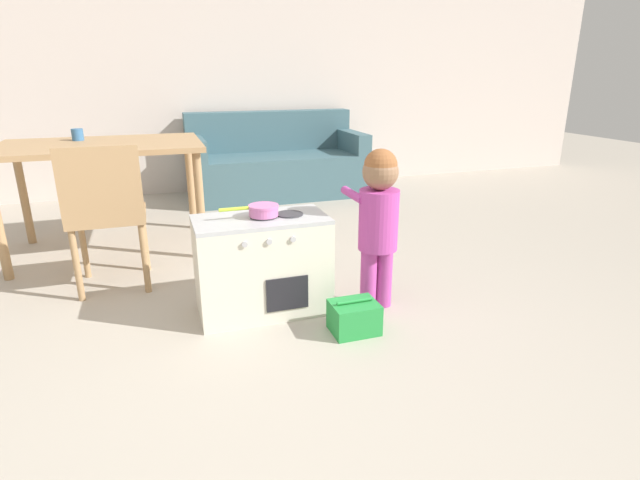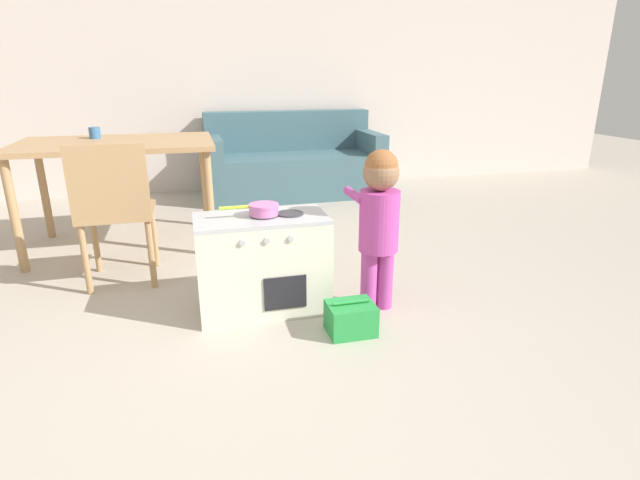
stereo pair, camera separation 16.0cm
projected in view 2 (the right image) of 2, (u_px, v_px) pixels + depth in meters
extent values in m
plane|color=#B2A899|center=(232.00, 403.00, 1.92)|extent=(16.00, 16.00, 0.00)
cube|color=beige|center=(188.00, 61.00, 4.95)|extent=(10.00, 0.06, 2.60)
cube|color=silver|center=(263.00, 266.00, 2.60)|extent=(0.67, 0.35, 0.49)
cube|color=#B7BABC|center=(261.00, 218.00, 2.52)|extent=(0.67, 0.35, 0.02)
cylinder|color=#38383D|center=(264.00, 215.00, 2.52)|extent=(0.14, 0.14, 0.01)
cylinder|color=#38383D|center=(290.00, 214.00, 2.55)|extent=(0.14, 0.14, 0.01)
cube|color=black|center=(285.00, 293.00, 2.49)|extent=(0.21, 0.01, 0.17)
cylinder|color=#B2B2B7|center=(242.00, 243.00, 2.35)|extent=(0.03, 0.01, 0.03)
cylinder|color=#B2B2B7|center=(267.00, 241.00, 2.37)|extent=(0.03, 0.01, 0.03)
cylinder|color=#B2B2B7|center=(291.00, 239.00, 2.40)|extent=(0.03, 0.01, 0.03)
cylinder|color=pink|center=(264.00, 209.00, 2.51)|extent=(0.15, 0.15, 0.06)
cylinder|color=pink|center=(264.00, 205.00, 2.50)|extent=(0.15, 0.15, 0.01)
cylinder|color=#B7DB33|center=(234.00, 208.00, 2.47)|extent=(0.15, 0.02, 0.02)
cylinder|color=#BC429E|center=(369.00, 280.00, 2.63)|extent=(0.09, 0.09, 0.33)
cylinder|color=#BC429E|center=(385.00, 278.00, 2.65)|extent=(0.09, 0.09, 0.33)
cylinder|color=#BC429E|center=(379.00, 221.00, 2.53)|extent=(0.20, 0.20, 0.31)
sphere|color=#936B4C|center=(381.00, 173.00, 2.45)|extent=(0.18, 0.18, 0.18)
sphere|color=#995B33|center=(381.00, 166.00, 2.44)|extent=(0.17, 0.17, 0.17)
cylinder|color=#BC429E|center=(355.00, 195.00, 2.59)|extent=(0.04, 0.25, 0.04)
cylinder|color=#BC429E|center=(388.00, 193.00, 2.63)|extent=(0.04, 0.25, 0.04)
cube|color=green|center=(351.00, 318.00, 2.41)|extent=(0.22, 0.18, 0.15)
cylinder|color=green|center=(351.00, 302.00, 2.38)|extent=(0.18, 0.02, 0.02)
cube|color=tan|center=(115.00, 144.00, 3.42)|extent=(1.30, 0.84, 0.03)
cylinder|color=tan|center=(15.00, 217.00, 3.06)|extent=(0.06, 0.06, 0.72)
cylinder|color=tan|center=(210.00, 204.00, 3.35)|extent=(0.06, 0.06, 0.72)
cylinder|color=tan|center=(44.00, 191.00, 3.72)|extent=(0.06, 0.06, 0.72)
cylinder|color=tan|center=(205.00, 182.00, 4.01)|extent=(0.06, 0.06, 0.72)
cube|color=tan|center=(117.00, 212.00, 2.93)|extent=(0.41, 0.41, 0.03)
cube|color=tan|center=(108.00, 182.00, 2.68)|extent=(0.41, 0.02, 0.41)
cylinder|color=tan|center=(86.00, 260.00, 2.79)|extent=(0.04, 0.04, 0.41)
cylinder|color=tan|center=(151.00, 254.00, 2.88)|extent=(0.04, 0.04, 0.41)
cylinder|color=tan|center=(95.00, 241.00, 3.12)|extent=(0.04, 0.04, 0.41)
cylinder|color=tan|center=(154.00, 236.00, 3.20)|extent=(0.04, 0.04, 0.41)
cube|color=#426670|center=(294.00, 174.00, 5.09)|extent=(1.72, 0.80, 0.42)
cube|color=#426670|center=(288.00, 130.00, 5.23)|extent=(1.72, 0.20, 0.40)
cube|color=#426670|center=(213.00, 147.00, 4.80)|extent=(0.14, 0.80, 0.20)
cube|color=#426670|center=(368.00, 141.00, 5.18)|extent=(0.14, 0.80, 0.20)
cylinder|color=teal|center=(95.00, 133.00, 3.53)|extent=(0.08, 0.08, 0.08)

